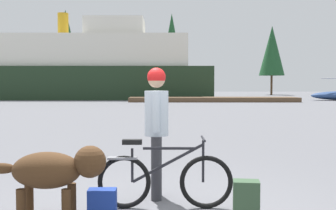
{
  "coord_description": "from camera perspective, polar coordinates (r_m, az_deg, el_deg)",
  "views": [
    {
      "loc": [
        0.18,
        -4.79,
        1.54
      ],
      "look_at": [
        0.14,
        2.02,
        1.2
      ],
      "focal_mm": 44.04,
      "sensor_mm": 36.0,
      "label": 1
    }
  ],
  "objects": [
    {
      "name": "bicycle",
      "position": [
        5.17,
        -0.28,
        -10.25
      ],
      "size": [
        1.68,
        0.44,
        0.88
      ],
      "color": "black",
      "rests_on": "ground_plane"
    },
    {
      "name": "person_cyclist",
      "position": [
        5.53,
        -1.32,
        -2.0
      ],
      "size": [
        0.32,
        0.53,
        1.76
      ],
      "color": "#333338",
      "rests_on": "ground_plane"
    },
    {
      "name": "dog",
      "position": [
        4.78,
        -15.1,
        -8.79
      ],
      "size": [
        1.32,
        0.48,
        0.86
      ],
      "color": "#472D19",
      "rests_on": "ground_plane"
    },
    {
      "name": "backpack",
      "position": [
        4.65,
        11.04,
        -13.28
      ],
      "size": [
        0.3,
        0.23,
        0.5
      ],
      "primitive_type": "cube",
      "rotation": [
        0.0,
        0.0,
        -0.13
      ],
      "color": "#334C33",
      "rests_on": "ground_plane"
    },
    {
      "name": "handbag_pannier",
      "position": [
        4.88,
        -8.8,
        -13.41
      ],
      "size": [
        0.32,
        0.19,
        0.35
      ],
      "primitive_type": "cube",
      "rotation": [
        0.0,
        0.0,
        0.02
      ],
      "color": "navy",
      "rests_on": "ground_plane"
    },
    {
      "name": "dock_pier",
      "position": [
        36.48,
        6.54,
        0.77
      ],
      "size": [
        14.68,
        2.97,
        0.4
      ],
      "primitive_type": "cube",
      "color": "brown",
      "rests_on": "ground_plane"
    },
    {
      "name": "ferry_boat",
      "position": [
        43.73,
        -10.05,
        4.95
      ],
      "size": [
        24.66,
        7.65,
        8.89
      ],
      "color": "#1E331E",
      "rests_on": "ground_plane"
    },
    {
      "name": "pine_tree_far_left",
      "position": [
        60.55,
        -13.68,
        8.67
      ],
      "size": [
        3.94,
        3.94,
        11.99
      ],
      "color": "#4C331E",
      "rests_on": "ground_plane"
    },
    {
      "name": "pine_tree_center",
      "position": [
        57.4,
        0.81,
        8.1
      ],
      "size": [
        3.37,
        3.37,
        11.3
      ],
      "color": "#4C331E",
      "rests_on": "ground_plane"
    },
    {
      "name": "pine_tree_far_right",
      "position": [
        62.01,
        14.48,
        7.29
      ],
      "size": [
        3.67,
        3.67,
        9.98
      ],
      "color": "#4C331E",
      "rests_on": "ground_plane"
    }
  ]
}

